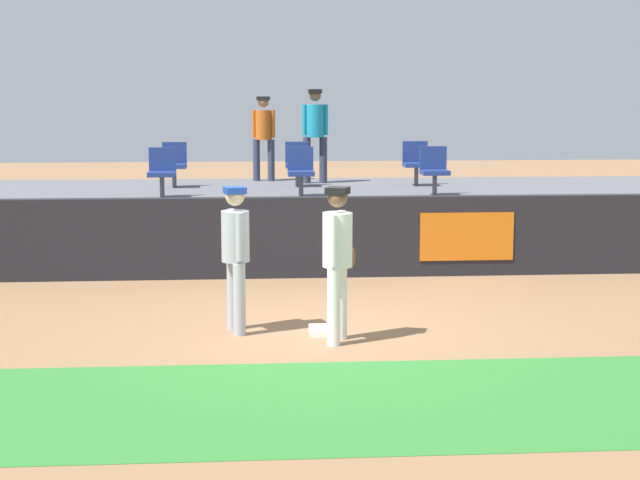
{
  "coord_description": "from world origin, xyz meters",
  "views": [
    {
      "loc": [
        -0.88,
        -11.51,
        2.9
      ],
      "look_at": [
        0.04,
        0.99,
        1.0
      ],
      "focal_mm": 54.85,
      "sensor_mm": 36.0,
      "label": 1
    }
  ],
  "objects_px": {
    "seat_front_left": "(162,170)",
    "spectator_hooded": "(264,132)",
    "spectator_capped": "(315,129)",
    "seat_front_right": "(434,168)",
    "seat_front_center": "(301,169)",
    "seat_back_center": "(297,161)",
    "seat_back_right": "(416,161)",
    "seat_back_left": "(174,162)",
    "first_base": "(326,330)",
    "player_runner_visitor": "(236,249)",
    "player_fielder_home": "(338,253)"
  },
  "relations": [
    {
      "from": "seat_front_center",
      "to": "seat_back_left",
      "type": "xyz_separation_m",
      "value": [
        -2.28,
        1.8,
        0.0
      ]
    },
    {
      "from": "seat_front_center",
      "to": "spectator_capped",
      "type": "distance_m",
      "value": 2.57
    },
    {
      "from": "spectator_hooded",
      "to": "seat_front_right",
      "type": "bearing_deg",
      "value": 146.66
    },
    {
      "from": "seat_front_left",
      "to": "spectator_hooded",
      "type": "height_order",
      "value": "spectator_hooded"
    },
    {
      "from": "seat_front_right",
      "to": "seat_back_center",
      "type": "relative_size",
      "value": 1.0
    },
    {
      "from": "seat_front_right",
      "to": "spectator_capped",
      "type": "xyz_separation_m",
      "value": [
        -1.89,
        2.46,
        0.59
      ]
    },
    {
      "from": "player_runner_visitor",
      "to": "seat_front_center",
      "type": "distance_m",
      "value": 5.13
    },
    {
      "from": "player_runner_visitor",
      "to": "seat_back_right",
      "type": "bearing_deg",
      "value": 139.02
    },
    {
      "from": "seat_front_center",
      "to": "spectator_capped",
      "type": "xyz_separation_m",
      "value": [
        0.41,
        2.47,
        0.59
      ]
    },
    {
      "from": "spectator_hooded",
      "to": "seat_front_left",
      "type": "bearing_deg",
      "value": 72.2
    },
    {
      "from": "spectator_capped",
      "to": "spectator_hooded",
      "type": "bearing_deg",
      "value": -31.87
    },
    {
      "from": "first_base",
      "to": "seat_front_right",
      "type": "height_order",
      "value": "seat_front_right"
    },
    {
      "from": "player_runner_visitor",
      "to": "seat_front_center",
      "type": "relative_size",
      "value": 2.12
    },
    {
      "from": "first_base",
      "to": "seat_back_right",
      "type": "bearing_deg",
      "value": 71.87
    },
    {
      "from": "seat_back_left",
      "to": "spectator_capped",
      "type": "bearing_deg",
      "value": 13.87
    },
    {
      "from": "seat_front_left",
      "to": "seat_back_right",
      "type": "bearing_deg",
      "value": 21.16
    },
    {
      "from": "player_runner_visitor",
      "to": "seat_front_left",
      "type": "height_order",
      "value": "seat_front_left"
    },
    {
      "from": "seat_front_center",
      "to": "spectator_capped",
      "type": "relative_size",
      "value": 0.46
    },
    {
      "from": "seat_back_center",
      "to": "spectator_hooded",
      "type": "height_order",
      "value": "spectator_hooded"
    },
    {
      "from": "seat_front_right",
      "to": "seat_front_center",
      "type": "xyz_separation_m",
      "value": [
        -2.31,
        -0.0,
        -0.0
      ]
    },
    {
      "from": "spectator_capped",
      "to": "seat_front_right",
      "type": "bearing_deg",
      "value": 123.96
    },
    {
      "from": "seat_front_center",
      "to": "seat_front_right",
      "type": "bearing_deg",
      "value": 0.01
    },
    {
      "from": "seat_back_center",
      "to": "spectator_hooded",
      "type": "relative_size",
      "value": 0.5
    },
    {
      "from": "seat_front_center",
      "to": "first_base",
      "type": "bearing_deg",
      "value": -89.75
    },
    {
      "from": "seat_back_center",
      "to": "seat_front_left",
      "type": "relative_size",
      "value": 1.0
    },
    {
      "from": "seat_front_center",
      "to": "seat_back_center",
      "type": "bearing_deg",
      "value": 89.0
    },
    {
      "from": "seat_front_left",
      "to": "spectator_hooded",
      "type": "xyz_separation_m",
      "value": [
        1.77,
        3.0,
        0.5
      ]
    },
    {
      "from": "player_runner_visitor",
      "to": "seat_back_center",
      "type": "distance_m",
      "value": 6.89
    },
    {
      "from": "seat_back_center",
      "to": "seat_back_right",
      "type": "distance_m",
      "value": 2.27
    },
    {
      "from": "player_runner_visitor",
      "to": "seat_back_left",
      "type": "distance_m",
      "value": 6.91
    },
    {
      "from": "player_fielder_home",
      "to": "seat_back_left",
      "type": "height_order",
      "value": "seat_back_left"
    },
    {
      "from": "seat_front_left",
      "to": "seat_back_left",
      "type": "bearing_deg",
      "value": 87.67
    },
    {
      "from": "player_fielder_home",
      "to": "seat_front_left",
      "type": "bearing_deg",
      "value": -136.44
    },
    {
      "from": "first_base",
      "to": "seat_back_center",
      "type": "xyz_separation_m",
      "value": [
        0.01,
        6.95,
        1.57
      ]
    },
    {
      "from": "first_base",
      "to": "player_fielder_home",
      "type": "distance_m",
      "value": 1.09
    },
    {
      "from": "seat_back_center",
      "to": "seat_back_right",
      "type": "xyz_separation_m",
      "value": [
        2.27,
        0.0,
        0.0
      ]
    },
    {
      "from": "spectator_hooded",
      "to": "seat_back_center",
      "type": "bearing_deg",
      "value": 129.79
    },
    {
      "from": "seat_front_left",
      "to": "spectator_capped",
      "type": "relative_size",
      "value": 0.46
    },
    {
      "from": "player_runner_visitor",
      "to": "seat_back_right",
      "type": "relative_size",
      "value": 2.12
    },
    {
      "from": "seat_front_right",
      "to": "seat_back_right",
      "type": "bearing_deg",
      "value": 90.31
    },
    {
      "from": "seat_back_right",
      "to": "player_fielder_home",
      "type": "bearing_deg",
      "value": -106.46
    },
    {
      "from": "seat_front_left",
      "to": "spectator_capped",
      "type": "bearing_deg",
      "value": 41.71
    },
    {
      "from": "seat_front_center",
      "to": "seat_front_left",
      "type": "distance_m",
      "value": 2.35
    },
    {
      "from": "first_base",
      "to": "seat_front_left",
      "type": "distance_m",
      "value": 5.88
    },
    {
      "from": "player_runner_visitor",
      "to": "seat_back_left",
      "type": "xyz_separation_m",
      "value": [
        -1.22,
        6.78,
        0.57
      ]
    },
    {
      "from": "seat_front_right",
      "to": "seat_front_center",
      "type": "height_order",
      "value": "same"
    },
    {
      "from": "first_base",
      "to": "player_runner_visitor",
      "type": "distance_m",
      "value": 1.48
    },
    {
      "from": "seat_front_left",
      "to": "seat_back_left",
      "type": "relative_size",
      "value": 1.0
    },
    {
      "from": "first_base",
      "to": "player_runner_visitor",
      "type": "xyz_separation_m",
      "value": [
        -1.08,
        0.17,
        0.99
      ]
    },
    {
      "from": "seat_back_center",
      "to": "player_fielder_home",
      "type": "bearing_deg",
      "value": -89.24
    }
  ]
}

